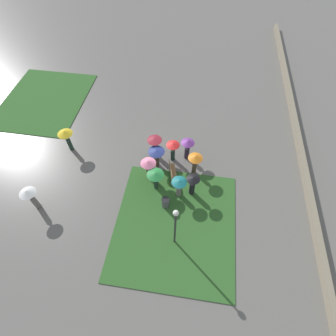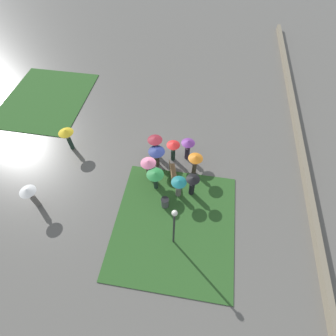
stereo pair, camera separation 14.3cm
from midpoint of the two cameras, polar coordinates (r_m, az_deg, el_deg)
name	(u,v)px [view 2 (the right image)]	position (r m, az deg, el deg)	size (l,w,h in m)	color
ground_plane	(161,160)	(20.06, -1.37, 1.80)	(90.00, 90.00, 0.00)	#66635E
lawn_patch_near	(174,225)	(17.23, 1.65, -12.21)	(8.32, 7.63, 0.06)	#2D5B26
lawn_patch_far	(46,99)	(27.54, -24.85, 13.49)	(8.78, 7.31, 0.06)	#2D5B26
parapet_wall	(306,176)	(21.27, 27.93, -1.51)	(45.00, 0.35, 0.61)	gray
park_bench	(172,172)	(18.79, 1.14, -0.88)	(1.62, 0.83, 0.90)	brown
lamp_post	(174,224)	(14.42, 1.63, -12.02)	(0.32, 0.32, 4.02)	#2D2D30
trash_bin	(165,203)	(17.49, -0.43, -7.55)	(0.53, 0.53, 0.85)	#4C4C51
crowd_person_green	(155,176)	(17.47, -2.54, -1.85)	(1.17, 1.17, 1.81)	#1E3328
crowd_person_teal	(179,186)	(17.30, 2.58, -3.83)	(1.01, 1.01, 1.77)	slate
crowd_person_red	(173,148)	(19.04, 1.36, 4.46)	(0.97, 0.97, 1.88)	#1E3328
crowd_person_navy	(157,154)	(18.80, -2.26, 3.02)	(1.19, 1.19, 1.72)	#47382D
crowd_person_black	(192,184)	(17.42, 5.56, -3.41)	(0.91, 0.91, 1.93)	black
crowd_person_maroon	(155,143)	(19.28, -2.62, 5.54)	(1.10, 1.10, 2.00)	#282D47
crowd_person_orange	(195,161)	(18.32, 6.16, 1.57)	(1.02, 1.02, 1.91)	#47382D
crowd_person_pink	(149,166)	(18.03, -4.03, 0.50)	(1.07, 1.07, 1.94)	#47382D
crowd_person_purple	(188,147)	(19.25, 4.55, 4.69)	(0.99, 0.99, 1.91)	#2D2333
lone_walker_far_path	(30,194)	(18.79, -27.69, -5.02)	(1.04, 1.04, 1.99)	slate
lone_walker_mid_plaza	(67,135)	(21.05, -21.00, 6.81)	(1.12, 1.12, 2.01)	#1E3328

